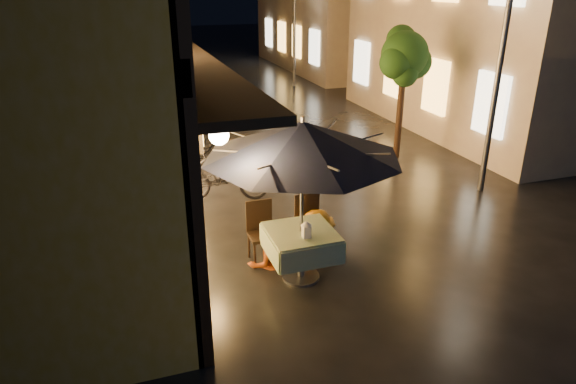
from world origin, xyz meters
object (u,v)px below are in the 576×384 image
object	(u,v)px
cafe_table	(301,243)
table_lantern	(306,228)
streetlamp_near	(502,48)
person_yellow	(318,212)
person_orange	(266,225)
bicycle_0	(224,178)
patio_umbrella	(302,139)

from	to	relation	value
cafe_table	table_lantern	xyz separation A→B (m)	(0.00, -0.20, 0.33)
streetlamp_near	person_yellow	size ratio (longest dim) A/B	2.74
table_lantern	cafe_table	bearing A→B (deg)	90.00
person_orange	bicycle_0	size ratio (longest dim) A/B	0.76
streetlamp_near	person_orange	xyz separation A→B (m)	(-5.15, -1.49, -2.24)
cafe_table	person_yellow	distance (m)	0.73
table_lantern	person_yellow	xyz separation A→B (m)	(0.47, 0.74, -0.15)
patio_umbrella	bicycle_0	xyz separation A→B (m)	(-0.44, 3.27, -1.68)
cafe_table	patio_umbrella	size ratio (longest dim) A/B	0.36
cafe_table	bicycle_0	xyz separation A→B (m)	(-0.44, 3.27, -0.12)
person_yellow	table_lantern	bearing A→B (deg)	45.16
streetlamp_near	person_orange	size ratio (longest dim) A/B	3.12
streetlamp_near	bicycle_0	bearing A→B (deg)	166.70
patio_umbrella	person_orange	xyz separation A→B (m)	(-0.36, 0.55, -1.47)
table_lantern	bicycle_0	distance (m)	3.53
table_lantern	person_yellow	bearing A→B (deg)	57.84
person_orange	table_lantern	bearing A→B (deg)	101.78
streetlamp_near	person_orange	world-z (taller)	streetlamp_near
person_orange	bicycle_0	distance (m)	2.73
streetlamp_near	person_yellow	xyz separation A→B (m)	(-4.32, -1.50, -2.15)
table_lantern	person_orange	distance (m)	0.87
cafe_table	bicycle_0	bearing A→B (deg)	97.69
bicycle_0	cafe_table	bearing A→B (deg)	-155.25
table_lantern	person_yellow	distance (m)	0.89
streetlamp_near	bicycle_0	distance (m)	5.91
table_lantern	person_orange	world-z (taller)	person_orange
cafe_table	table_lantern	size ratio (longest dim) A/B	3.96
streetlamp_near	cafe_table	xyz separation A→B (m)	(-4.79, -2.03, -2.33)
person_orange	person_yellow	bearing A→B (deg)	165.20
person_orange	person_yellow	world-z (taller)	person_yellow
table_lantern	bicycle_0	world-z (taller)	table_lantern
cafe_table	bicycle_0	distance (m)	3.30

